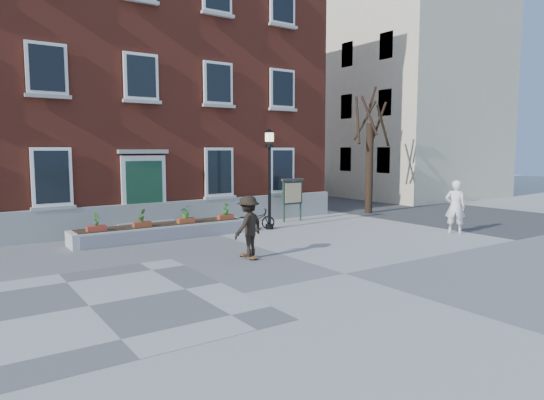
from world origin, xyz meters
TOP-DOWN VIEW (x-y plane):
  - ground at (0.00, 0.00)m, footprint 100.00×100.00m
  - checker_patch at (-6.00, 1.00)m, footprint 6.00×6.00m
  - bicycle at (1.77, 7.03)m, footprint 1.62×1.13m
  - parked_car at (11.33, 17.43)m, footprint 2.32×4.91m
  - bystander at (7.51, 2.10)m, footprint 0.82×0.87m
  - brick_building at (-2.00, 13.98)m, footprint 18.40×10.85m
  - planter_assembly at (-1.99, 7.18)m, footprint 6.20×1.12m
  - bare_tree at (9.01, 8.01)m, footprint 1.83×1.83m
  - side_street at (17.99, 19.78)m, footprint 15.20×36.00m
  - lamp_post at (2.27, 6.76)m, footprint 0.40×0.40m
  - notice_board at (4.26, 7.92)m, footprint 1.10×0.16m
  - skateboarder at (-1.09, 2.87)m, footprint 1.28×1.02m

SIDE VIEW (x-z plane):
  - ground at x=0.00m, z-range 0.00..0.00m
  - checker_patch at x=-6.00m, z-range 0.00..0.01m
  - planter_assembly at x=-1.99m, z-range -0.27..0.88m
  - bicycle at x=1.77m, z-range 0.00..0.81m
  - parked_car at x=11.33m, z-range 0.00..1.56m
  - skateboarder at x=-1.09m, z-range 0.03..1.85m
  - bystander at x=7.51m, z-range 0.00..1.99m
  - notice_board at x=4.26m, z-range 0.33..2.20m
  - lamp_post at x=2.27m, z-range 0.57..4.50m
  - bare_tree at x=9.01m, z-range -0.29..5.87m
  - brick_building at x=-2.00m, z-range 0.00..12.60m
  - side_street at x=17.99m, z-range -0.23..14.27m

